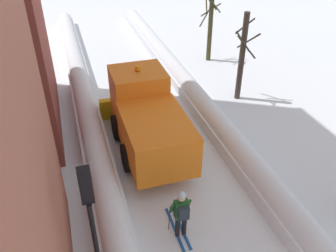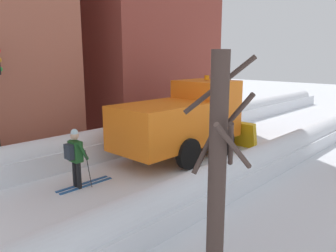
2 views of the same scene
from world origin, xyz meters
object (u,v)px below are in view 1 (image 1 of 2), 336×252
Objects in this scene: bare_tree_mid at (242,56)px; bare_tree_far at (210,28)px; traffic_light_pole at (90,213)px; skier at (181,212)px; plow_truck at (147,118)px.

bare_tree_far is at bearing 84.33° from bare_tree_mid.
bare_tree_mid reaches higher than traffic_light_pole.
traffic_light_pole is at bearing -156.73° from skier.
skier is 0.44× the size of bare_tree_far.
bare_tree_mid is 5.20m from bare_tree_far.
skier is at bearing -127.34° from bare_tree_mid.
plow_truck is 10.02m from bare_tree_far.
traffic_light_pole reaches higher than bare_tree_far.
skier is 0.41× the size of bare_tree_mid.
bare_tree_far is (6.05, 7.96, 0.61)m from plow_truck.
bare_tree_mid is (5.54, 2.80, 0.83)m from plow_truck.
traffic_light_pole is 1.03× the size of bare_tree_far.
skier is 14.18m from bare_tree_far.
traffic_light_pole is 0.95× the size of bare_tree_mid.
skier is at bearing -92.33° from plow_truck.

